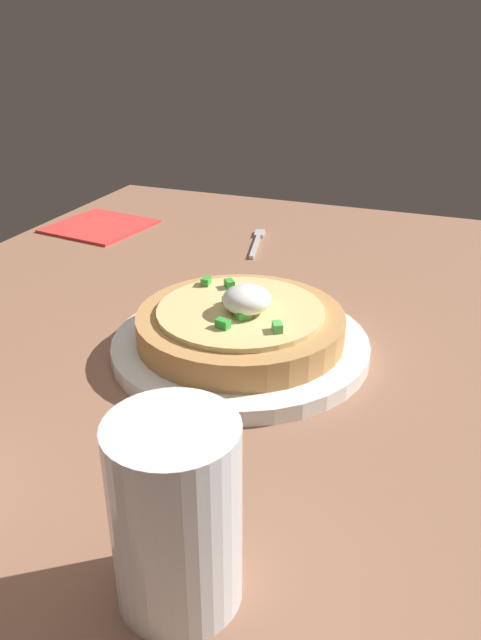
# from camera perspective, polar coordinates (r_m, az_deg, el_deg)

# --- Properties ---
(dining_table) EXTENTS (1.14, 0.74, 0.03)m
(dining_table) POSITION_cam_1_polar(r_m,az_deg,el_deg) (0.63, -7.23, -3.68)
(dining_table) COLOR #885D45
(dining_table) RESTS_ON ground
(plate) EXTENTS (0.25, 0.25, 0.02)m
(plate) POSITION_cam_1_polar(r_m,az_deg,el_deg) (0.61, 0.00, -2.33)
(plate) COLOR white
(plate) RESTS_ON dining_table
(pizza) EXTENTS (0.20, 0.20, 0.06)m
(pizza) POSITION_cam_1_polar(r_m,az_deg,el_deg) (0.60, 0.02, -0.29)
(pizza) COLOR #BB864C
(pizza) RESTS_ON plate
(cup_far) EXTENTS (0.07, 0.07, 0.12)m
(cup_far) POSITION_cam_1_polar(r_m,az_deg,el_deg) (0.36, -5.88, -18.06)
(cup_far) COLOR silver
(cup_far) RESTS_ON dining_table
(fork) EXTENTS (0.12, 0.04, 0.00)m
(fork) POSITION_cam_1_polar(r_m,az_deg,el_deg) (0.91, 1.52, 7.24)
(fork) COLOR #B7B7BC
(fork) RESTS_ON dining_table
(napkin) EXTENTS (0.16, 0.16, 0.00)m
(napkin) POSITION_cam_1_polar(r_m,az_deg,el_deg) (1.01, -12.76, 8.39)
(napkin) COLOR red
(napkin) RESTS_ON dining_table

